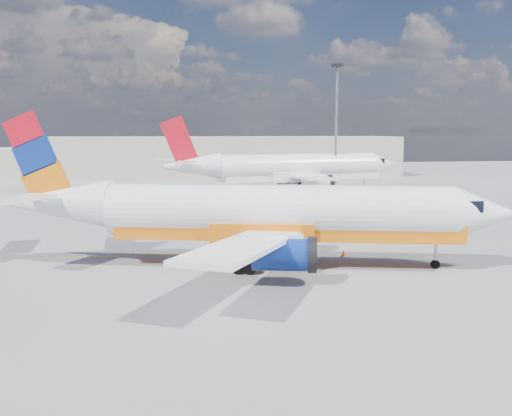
{
  "coord_description": "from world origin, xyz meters",
  "views": [
    {
      "loc": [
        -6.93,
        -39.13,
        9.14
      ],
      "look_at": [
        -0.29,
        1.92,
        3.5
      ],
      "focal_mm": 40.0,
      "sensor_mm": 36.0,
      "label": 1
    }
  ],
  "objects": [
    {
      "name": "ground",
      "position": [
        0.0,
        0.0,
        0.0
      ],
      "size": [
        240.0,
        240.0,
        0.0
      ],
      "primitive_type": "plane",
      "color": "slate",
      "rests_on": "ground"
    },
    {
      "name": "taxi_line",
      "position": [
        0.0,
        3.0,
        0.01
      ],
      "size": [
        70.0,
        0.15,
        0.01
      ],
      "primitive_type": "cube",
      "color": "gold",
      "rests_on": "ground"
    },
    {
      "name": "terminal_main",
      "position": [
        5.0,
        75.0,
        4.0
      ],
      "size": [
        70.0,
        14.0,
        8.0
      ],
      "primitive_type": "cube",
      "color": "#ACA594",
      "rests_on": "ground"
    },
    {
      "name": "main_jet",
      "position": [
        -0.4,
        -1.56,
        3.54
      ],
      "size": [
        35.14,
        26.88,
        10.61
      ],
      "rotation": [
        0.0,
        0.0,
        -0.24
      ],
      "color": "white",
      "rests_on": "ground"
    },
    {
      "name": "second_jet",
      "position": [
        11.41,
        41.84,
        3.73
      ],
      "size": [
        37.11,
        28.67,
        11.2
      ],
      "rotation": [
        0.0,
        0.0,
        0.2
      ],
      "color": "white",
      "rests_on": "ground"
    },
    {
      "name": "gse_tug",
      "position": [
        8.62,
        6.61,
        0.92
      ],
      "size": [
        2.82,
        1.86,
        1.94
      ],
      "rotation": [
        0.0,
        0.0,
        -0.07
      ],
      "color": "black",
      "rests_on": "ground"
    },
    {
      "name": "traffic_cone",
      "position": [
        5.92,
        0.15,
        0.26
      ],
      "size": [
        0.38,
        0.38,
        0.54
      ],
      "color": "white",
      "rests_on": "ground"
    },
    {
      "name": "floodlight_mast",
      "position": [
        18.1,
        42.15,
        11.22
      ],
      "size": [
        1.37,
        1.37,
        18.72
      ],
      "color": "#9C9CA4",
      "rests_on": "ground"
    }
  ]
}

